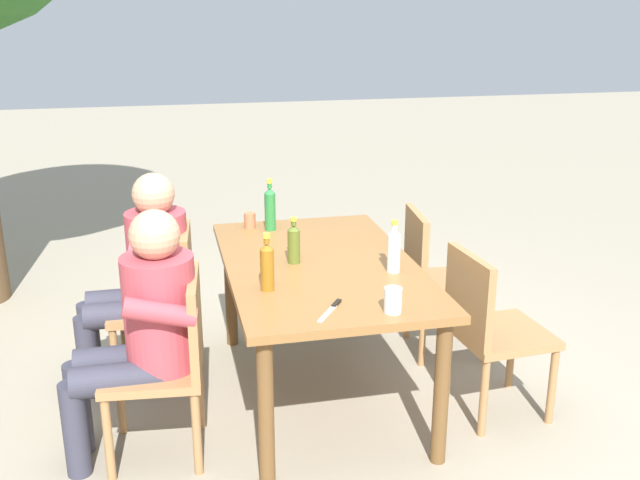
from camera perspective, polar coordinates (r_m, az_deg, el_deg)
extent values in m
plane|color=gray|center=(4.02, 0.00, -11.92)|extent=(24.00, 24.00, 0.00)
cube|color=olive|center=(3.71, 0.00, -2.06)|extent=(1.58, 0.95, 0.04)
cylinder|color=brown|center=(3.36, 9.48, -11.68)|extent=(0.07, 0.07, 0.71)
cylinder|color=brown|center=(4.58, 2.88, -3.11)|extent=(0.07, 0.07, 0.71)
cylinder|color=brown|center=(3.18, -4.26, -13.37)|extent=(0.07, 0.07, 0.71)
cylinder|color=brown|center=(4.44, -7.02, -3.90)|extent=(0.07, 0.07, 0.71)
cube|color=#A37547|center=(3.43, -12.94, -9.88)|extent=(0.48, 0.48, 0.04)
cube|color=#A37547|center=(3.31, -9.76, -6.27)|extent=(0.42, 0.08, 0.42)
cylinder|color=#A37547|center=(3.73, -15.39, -11.63)|extent=(0.04, 0.04, 0.41)
cylinder|color=#A37547|center=(3.40, -16.25, -14.78)|extent=(0.04, 0.04, 0.41)
cylinder|color=#A37547|center=(3.69, -9.43, -11.52)|extent=(0.04, 0.04, 0.41)
cylinder|color=#A37547|center=(3.36, -9.63, -14.71)|extent=(0.04, 0.04, 0.41)
cube|color=#A37547|center=(4.07, -13.00, -5.24)|extent=(0.48, 0.48, 0.04)
cube|color=#A37547|center=(3.97, -10.37, -2.09)|extent=(0.42, 0.08, 0.42)
cylinder|color=#A37547|center=(4.36, -15.10, -7.05)|extent=(0.04, 0.04, 0.41)
cylinder|color=#A37547|center=(4.02, -15.72, -9.34)|extent=(0.04, 0.04, 0.41)
cylinder|color=#A37547|center=(4.32, -10.07, -6.90)|extent=(0.04, 0.04, 0.41)
cylinder|color=#A37547|center=(3.98, -10.24, -9.19)|extent=(0.04, 0.04, 0.41)
cube|color=#A37547|center=(4.38, 9.95, -3.34)|extent=(0.48, 0.48, 0.04)
cube|color=#A37547|center=(4.25, 7.53, -0.59)|extent=(0.42, 0.08, 0.42)
cylinder|color=#A37547|center=(4.36, 12.91, -6.85)|extent=(0.04, 0.04, 0.41)
cylinder|color=#A37547|center=(4.69, 11.39, -4.93)|extent=(0.04, 0.04, 0.41)
cylinder|color=#A37547|center=(4.25, 8.03, -7.22)|extent=(0.04, 0.04, 0.41)
cylinder|color=#A37547|center=(4.59, 6.85, -5.21)|extent=(0.04, 0.04, 0.41)
cube|color=#A37547|center=(3.79, 14.04, -7.14)|extent=(0.47, 0.47, 0.04)
cube|color=#A37547|center=(3.60, 11.58, -4.31)|extent=(0.42, 0.07, 0.42)
cylinder|color=#A37547|center=(3.85, 17.72, -10.85)|extent=(0.04, 0.04, 0.41)
cylinder|color=#A37547|center=(4.12, 14.75, -8.52)|extent=(0.04, 0.04, 0.41)
cylinder|color=#A37547|center=(3.66, 12.70, -11.97)|extent=(0.04, 0.04, 0.41)
cylinder|color=#A37547|center=(3.95, 9.98, -9.41)|extent=(0.04, 0.04, 0.41)
cylinder|color=#B7424C|center=(3.31, -12.41, -5.53)|extent=(0.32, 0.32, 0.52)
sphere|color=tan|center=(3.18, -12.84, 0.40)|extent=(0.22, 0.22, 0.22)
cylinder|color=#383847|center=(3.51, -15.45, -9.06)|extent=(0.14, 0.40, 0.14)
cylinder|color=#383847|center=(3.63, -18.37, -12.40)|extent=(0.11, 0.11, 0.45)
cylinder|color=#B7424C|center=(3.45, -12.54, -3.11)|extent=(0.09, 0.31, 0.16)
cylinder|color=#383847|center=(3.35, -15.56, -10.45)|extent=(0.14, 0.40, 0.14)
cylinder|color=#383847|center=(3.48, -18.62, -13.88)|extent=(0.11, 0.11, 0.45)
cylinder|color=#B7424C|center=(3.10, -12.45, -5.59)|extent=(0.09, 0.31, 0.16)
cylinder|color=#B7424C|center=(3.97, -12.57, -1.48)|extent=(0.32, 0.32, 0.52)
sphere|color=tan|center=(3.87, -12.93, 3.54)|extent=(0.22, 0.22, 0.22)
cylinder|color=#383847|center=(4.15, -15.10, -4.64)|extent=(0.14, 0.40, 0.14)
cylinder|color=#383847|center=(4.26, -17.56, -7.60)|extent=(0.11, 0.11, 0.45)
cylinder|color=#B7424C|center=(4.13, -12.67, 0.40)|extent=(0.09, 0.31, 0.16)
cylinder|color=#383847|center=(3.99, -15.18, -5.62)|extent=(0.14, 0.40, 0.14)
cylinder|color=#383847|center=(4.10, -17.74, -8.67)|extent=(0.11, 0.11, 0.45)
cylinder|color=#B7424C|center=(3.77, -12.61, -1.30)|extent=(0.09, 0.31, 0.16)
cylinder|color=#566623|center=(3.67, -2.06, -0.51)|extent=(0.06, 0.06, 0.17)
cone|color=#566623|center=(3.64, -2.08, 0.96)|extent=(0.06, 0.06, 0.02)
cylinder|color=#566623|center=(3.64, -2.08, 1.32)|extent=(0.03, 0.03, 0.02)
cylinder|color=yellow|center=(3.63, -2.09, 1.65)|extent=(0.03, 0.03, 0.02)
cylinder|color=#996019|center=(3.33, -4.16, -2.33)|extent=(0.06, 0.06, 0.20)
cone|color=#996019|center=(3.29, -4.20, -0.52)|extent=(0.06, 0.06, 0.03)
cylinder|color=#996019|center=(3.29, -4.21, -0.07)|extent=(0.03, 0.03, 0.03)
cylinder|color=yellow|center=(3.28, -4.22, 0.33)|extent=(0.03, 0.03, 0.02)
cylinder|color=white|center=(3.56, 5.80, -1.05)|extent=(0.06, 0.06, 0.19)
cone|color=white|center=(3.53, 5.86, 0.60)|extent=(0.06, 0.06, 0.03)
cylinder|color=white|center=(3.52, 5.87, 1.01)|extent=(0.03, 0.03, 0.03)
cylinder|color=yellow|center=(3.52, 5.88, 1.37)|extent=(0.03, 0.03, 0.02)
cylinder|color=#287A38|center=(4.21, -3.93, 2.22)|extent=(0.06, 0.06, 0.22)
cone|color=#287A38|center=(4.18, -3.97, 3.87)|extent=(0.06, 0.06, 0.03)
cylinder|color=#287A38|center=(4.17, -3.98, 4.27)|extent=(0.03, 0.03, 0.03)
cylinder|color=yellow|center=(4.16, -3.98, 4.64)|extent=(0.03, 0.03, 0.02)
cylinder|color=#BC6B47|center=(4.27, -5.52, 1.53)|extent=(0.07, 0.07, 0.09)
cylinder|color=silver|center=(3.11, 5.74, -4.71)|extent=(0.08, 0.08, 0.11)
cube|color=silver|center=(3.10, 0.58, -5.78)|extent=(0.16, 0.12, 0.01)
cube|color=black|center=(3.19, 1.29, -4.98)|extent=(0.08, 0.06, 0.01)
cube|color=black|center=(5.23, -0.97, -1.86)|extent=(0.33, 0.15, 0.45)
cube|color=black|center=(5.28, 0.13, -2.60)|extent=(0.23, 0.06, 0.20)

